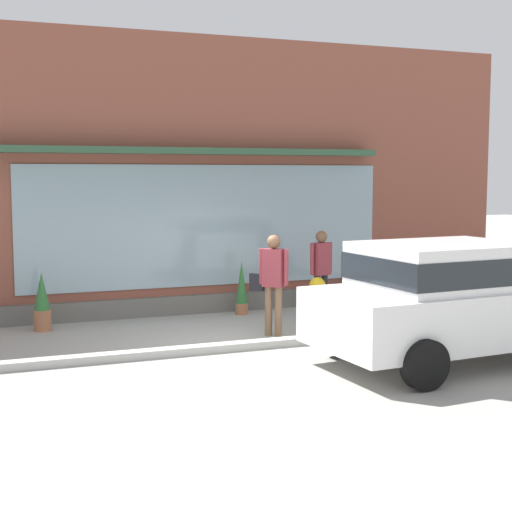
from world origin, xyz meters
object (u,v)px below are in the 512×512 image
at_px(fire_hydrant, 317,303).
at_px(parked_car_white, 450,296).
at_px(pedestrian_passerby, 321,267).
at_px(potted_plant_window_left, 356,290).
at_px(pedestrian_with_handbag, 272,277).
at_px(potted_plant_trailing_edge, 242,288).
at_px(potted_plant_doorstep, 42,303).

relative_size(fire_hydrant, parked_car_white, 0.22).
bearing_deg(fire_hydrant, pedestrian_passerby, 60.86).
distance_m(parked_car_white, potted_plant_window_left, 4.99).
bearing_deg(pedestrian_with_handbag, fire_hydrant, -123.88).
bearing_deg(potted_plant_window_left, parked_car_white, -103.56).
bearing_deg(potted_plant_trailing_edge, parked_car_white, -72.57).
bearing_deg(pedestrian_passerby, parked_car_white, -102.46).
bearing_deg(pedestrian_with_handbag, pedestrian_passerby, -94.87).
relative_size(parked_car_white, potted_plant_doorstep, 4.13).
relative_size(pedestrian_with_handbag, potted_plant_doorstep, 1.66).
bearing_deg(potted_plant_doorstep, potted_plant_window_left, 3.86).
distance_m(fire_hydrant, parked_car_white, 2.87).
relative_size(potted_plant_trailing_edge, potted_plant_doorstep, 1.02).
distance_m(potted_plant_trailing_edge, potted_plant_window_left, 2.62).
xyz_separation_m(pedestrian_with_handbag, potted_plant_trailing_edge, (0.20, 2.01, -0.49)).
relative_size(pedestrian_with_handbag, potted_plant_window_left, 3.14).
relative_size(pedestrian_with_handbag, parked_car_white, 0.40).
height_order(pedestrian_with_handbag, potted_plant_trailing_edge, pedestrian_with_handbag).
relative_size(fire_hydrant, pedestrian_passerby, 0.56).
bearing_deg(pedestrian_passerby, potted_plant_window_left, 23.38).
bearing_deg(potted_plant_window_left, pedestrian_with_handbag, -141.35).
relative_size(fire_hydrant, potted_plant_doorstep, 0.91).
relative_size(potted_plant_trailing_edge, potted_plant_window_left, 1.93).
distance_m(pedestrian_passerby, potted_plant_trailing_edge, 1.58).
bearing_deg(potted_plant_doorstep, parked_car_white, -40.47).
bearing_deg(pedestrian_with_handbag, parked_car_white, 168.79).
xyz_separation_m(parked_car_white, potted_plant_trailing_edge, (-1.44, 4.58, -0.46)).
xyz_separation_m(fire_hydrant, potted_plant_window_left, (1.90, 2.08, -0.18)).
bearing_deg(parked_car_white, pedestrian_passerby, 88.29).
xyz_separation_m(fire_hydrant, pedestrian_passerby, (0.58, 1.04, 0.49)).
relative_size(pedestrian_passerby, potted_plant_doorstep, 1.61).
distance_m(fire_hydrant, potted_plant_doorstep, 4.70).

